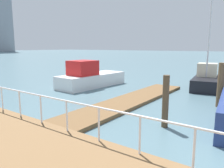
{
  "coord_description": "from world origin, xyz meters",
  "views": [
    {
      "loc": [
        -8.06,
        0.56,
        3.25
      ],
      "look_at": [
        -0.15,
        6.28,
        1.58
      ],
      "focal_mm": 35.33,
      "sensor_mm": 36.0,
      "label": 1
    }
  ],
  "objects": [
    {
      "name": "floating_dock",
      "position": [
        2.56,
        7.1,
        0.09
      ],
      "size": [
        12.11,
        2.0,
        0.18
      ],
      "primitive_type": "cube",
      "color": "brown",
      "rests_on": "ground_plane"
    },
    {
      "name": "moored_boat_2",
      "position": [
        5.27,
        12.42,
        0.75
      ],
      "size": [
        6.17,
        2.59,
        2.16
      ],
      "color": "white",
      "rests_on": "ground_plane"
    },
    {
      "name": "boardwalk_railing",
      "position": [
        -3.15,
        6.7,
        1.22
      ],
      "size": [
        0.06,
        23.9,
        1.08
      ],
      "color": "white",
      "rests_on": "boardwalk"
    },
    {
      "name": "dock_piling_1",
      "position": [
        0.16,
        3.85,
        1.07
      ],
      "size": [
        0.26,
        0.26,
        2.14
      ],
      "primitive_type": "cylinder",
      "color": "brown",
      "rests_on": "ground_plane"
    },
    {
      "name": "moored_boat_3",
      "position": [
        9.9,
        4.54,
        0.72
      ],
      "size": [
        4.79,
        2.44,
        8.7
      ],
      "color": "black",
      "rests_on": "ground_plane"
    },
    {
      "name": "dock_piling_0",
      "position": [
        4.8,
        2.65,
        1.2
      ],
      "size": [
        0.34,
        0.34,
        2.4
      ],
      "primitive_type": "cylinder",
      "color": "brown",
      "rests_on": "ground_plane"
    }
  ]
}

